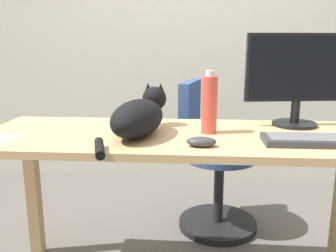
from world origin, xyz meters
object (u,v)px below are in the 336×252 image
Objects in this scene: monitor at (298,76)px; keyboard at (323,140)px; cat at (140,116)px; office_chair at (211,167)px; water_bottle at (209,104)px; computer_mouse at (201,142)px.

monitor reaches higher than keyboard.
office_chair is at bearing 63.52° from cat.
water_bottle reaches higher than cat.
computer_mouse reaches higher than keyboard.
cat is 2.29× the size of water_bottle.
cat is (-0.71, 0.08, 0.07)m from keyboard.
office_chair is at bearing 84.47° from computer_mouse.
keyboard is 0.46m from computer_mouse.
water_bottle is (-0.40, -0.17, -0.10)m from monitor.
office_chair is 3.47× the size of water_bottle.
water_bottle reaches higher than computer_mouse.
monitor is at bearing 18.48° from cat.
monitor is 0.74m from cat.
monitor is (0.35, -0.43, 0.59)m from office_chair.
water_bottle is (0.03, 0.21, 0.10)m from computer_mouse.
office_chair is 0.86m from cat.
monitor is 0.61m from computer_mouse.
office_chair is at bearing 116.82° from keyboard.
cat reaches higher than computer_mouse.
monitor reaches higher than water_bottle.
water_bottle is at bearing 11.63° from cat.
water_bottle is at bearing -94.30° from office_chair.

